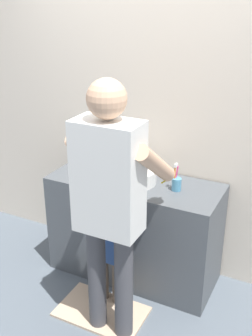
{
  "coord_description": "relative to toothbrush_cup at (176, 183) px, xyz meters",
  "views": [
    {
      "loc": [
        1.23,
        -2.29,
        2.18
      ],
      "look_at": [
        0.0,
        0.15,
        1.01
      ],
      "focal_mm": 44.12,
      "sensor_mm": 36.0,
      "label": 1
    }
  ],
  "objects": [
    {
      "name": "child_toddler",
      "position": [
        -0.34,
        -0.4,
        -0.4
      ],
      "size": [
        0.26,
        0.26,
        0.84
      ],
      "color": "#6B5B4C",
      "rests_on": "ground"
    },
    {
      "name": "bath_mat",
      "position": [
        -0.34,
        -0.55,
        -0.89
      ],
      "size": [
        0.64,
        0.4,
        0.02
      ],
      "primitive_type": "cube",
      "color": "#CCAD8E",
      "rests_on": "ground"
    },
    {
      "name": "faucet",
      "position": [
        -0.34,
        0.19,
        0.03
      ],
      "size": [
        0.18,
        0.14,
        0.18
      ],
      "color": "#B7BABF",
      "rests_on": "vanity_cabinet"
    },
    {
      "name": "adult_parent",
      "position": [
        -0.2,
        -0.64,
        0.16
      ],
      "size": [
        0.54,
        0.57,
        1.76
      ],
      "color": "#47474C",
      "rests_on": "ground"
    },
    {
      "name": "toothbrush_cup",
      "position": [
        0.0,
        0.0,
        0.0
      ],
      "size": [
        0.07,
        0.07,
        0.21
      ],
      "color": "#4C8EB2",
      "rests_on": "vanity_cabinet"
    },
    {
      "name": "back_wall",
      "position": [
        -0.34,
        0.32,
        0.45
      ],
      "size": [
        4.4,
        0.08,
        2.7
      ],
      "color": "beige",
      "rests_on": "ground"
    },
    {
      "name": "sink_basin",
      "position": [
        -0.34,
        -0.02,
        0.0
      ],
      "size": [
        0.35,
        0.35,
        0.11
      ],
      "color": "silver",
      "rests_on": "vanity_cabinet"
    },
    {
      "name": "ground_plane",
      "position": [
        -0.34,
        -0.3,
        -0.9
      ],
      "size": [
        14.0,
        14.0,
        0.0
      ],
      "primitive_type": "plane",
      "color": "slate"
    },
    {
      "name": "vanity_cabinet",
      "position": [
        -0.34,
        0.0,
        -0.48
      ],
      "size": [
        1.33,
        0.54,
        0.84
      ],
      "primitive_type": "cube",
      "color": "#4C5156",
      "rests_on": "ground"
    }
  ]
}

